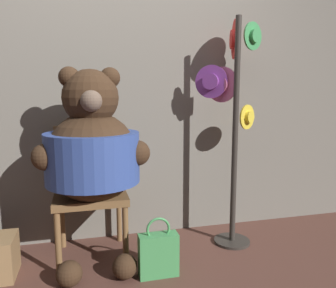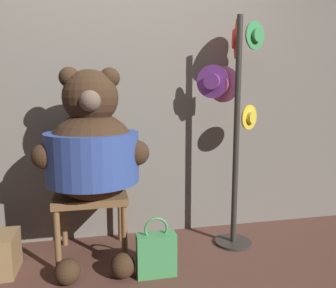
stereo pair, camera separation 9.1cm
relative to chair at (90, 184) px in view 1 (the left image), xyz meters
name	(u,v)px [view 1 (the left image)]	position (x,y,z in m)	size (l,w,h in m)	color
ground_plane	(122,273)	(0.18, -0.36, -0.51)	(14.00, 14.00, 0.00)	brown
wall_back	(109,69)	(0.18, 0.28, 0.84)	(8.00, 0.10, 2.71)	slate
chair	(90,184)	(0.00, 0.00, 0.00)	(0.49, 0.48, 0.93)	brown
teddy_bear	(92,151)	(0.02, -0.16, 0.27)	(0.75, 0.67, 1.33)	#3D2819
hat_display_rack	(232,106)	(1.07, -0.05, 0.56)	(0.51, 0.45, 1.73)	#332D28
handbag_on_ground	(158,254)	(0.40, -0.44, -0.36)	(0.25, 0.10, 0.39)	#479E56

